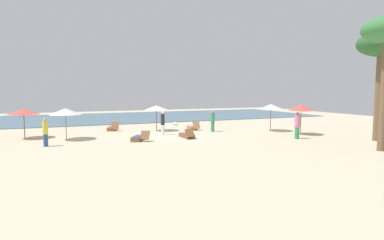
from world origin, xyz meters
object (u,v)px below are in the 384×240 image
Objects in this scene: umbrella_2 at (65,111)px; lounger_0 at (139,138)px; dog at (175,124)px; umbrella_3 at (271,107)px; person_1 at (297,125)px; umbrella_1 at (156,108)px; lounger_1 at (112,128)px; lounger_2 at (187,135)px; umbrella_0 at (301,108)px; umbrella_4 at (24,112)px; person_3 at (45,132)px; person_2 at (163,123)px; palm_1 at (381,47)px; person_0 at (213,121)px; lounger_3 at (192,128)px.

umbrella_2 is 5.26m from lounger_0.
umbrella_3 is at bearing -50.16° from dog.
dog is (-5.84, 6.99, -1.85)m from umbrella_3.
person_1 is at bearing -65.69° from dog.
lounger_0 is 0.94× the size of person_1.
dog is at bearing 50.11° from umbrella_1.
umbrella_1 is 9.36m from umbrella_3.
lounger_1 reaches higher than lounger_2.
umbrella_0 reaches higher than umbrella_4.
lounger_2 is (-7.64, -0.70, -1.84)m from umbrella_3.
person_3 is (-8.06, -4.35, -1.04)m from umbrella_1.
umbrella_4 is at bearing -163.42° from dog.
umbrella_1 reaches higher than person_2.
lounger_0 is 1.02× the size of lounger_1.
umbrella_0 reaches higher than lounger_0.
palm_1 reaches higher than umbrella_4.
umbrella_0 reaches higher than lounger_2.
dog is at bearing 129.84° from umbrella_3.
palm_1 is at bearing -45.83° from person_0.
palm_1 is at bearing -62.28° from umbrella_3.
person_0 is (4.09, -2.13, -1.07)m from umbrella_1.
umbrella_2 reaches higher than person_2.
lounger_1 is 0.97× the size of person_2.
lounger_0 is 6.81m from lounger_3.
lounger_3 is at bearing 122.25° from person_1.
lounger_3 is at bearing 148.74° from umbrella_3.
lounger_3 is 4.00m from person_2.
lounger_0 is 1.01× the size of lounger_2.
lounger_2 is 9.04m from person_3.
umbrella_1 reaches higher than dog.
person_0 is at bearing 160.81° from umbrella_3.
person_1 is 2.86× the size of dog.
lounger_2 is at bearing -117.55° from lounger_3.
lounger_2 is at bearing -16.39° from umbrella_2.
umbrella_1 is 1.13× the size of person_1.
umbrella_1 is at bearing -129.89° from dog.
lounger_0 is 0.25× the size of palm_1.
lounger_0 is at bearing -140.74° from person_2.
lounger_1 reaches higher than lounger_3.
umbrella_4 is (-9.57, -0.37, -0.05)m from umbrella_1.
umbrella_3 reaches higher than lounger_1.
palm_1 is at bearing -55.65° from dog.
umbrella_1 is 1.19× the size of lounger_0.
umbrella_0 is 10.42m from person_2.
person_1 reaches higher than person_0.
dog is (2.76, 3.30, -1.75)m from umbrella_1.
umbrella_4 is 12.75m from lounger_3.
person_0 is at bearing 123.02° from person_1.
person_0 is at bearing -76.21° from dog.
person_1 is at bearing 149.05° from palm_1.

